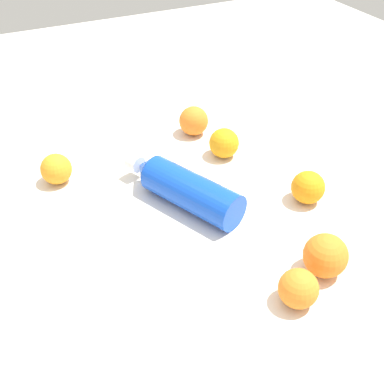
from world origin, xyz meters
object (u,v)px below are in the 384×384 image
at_px(orange_3, 298,289).
at_px(water_bottle, 183,187).
at_px(orange_2, 194,121).
at_px(orange_1, 56,169).
at_px(orange_5, 325,256).
at_px(orange_4, 224,143).
at_px(orange_0, 308,187).

bearing_deg(orange_3, water_bottle, -170.01).
bearing_deg(orange_2, orange_1, -80.71).
relative_size(water_bottle, orange_5, 3.63).
bearing_deg(orange_2, orange_3, -8.55).
relative_size(orange_4, orange_5, 0.90).
distance_m(orange_0, orange_2, 0.35).
distance_m(orange_2, orange_5, 0.52).
bearing_deg(orange_3, orange_2, 171.45).
bearing_deg(orange_1, orange_0, 57.18).
bearing_deg(orange_2, orange_4, 8.76).
distance_m(orange_2, orange_3, 0.56).
xyz_separation_m(orange_0, orange_2, (-0.34, -0.09, 0.00)).
bearing_deg(orange_5, orange_4, 176.88).
relative_size(orange_3, orange_5, 0.85).
bearing_deg(water_bottle, orange_3, 165.80).
relative_size(orange_0, orange_5, 0.89).
height_order(orange_0, orange_5, orange_5).
distance_m(orange_3, orange_4, 0.44).
bearing_deg(water_bottle, orange_5, -178.21).
height_order(orange_2, orange_5, orange_5).
relative_size(orange_0, orange_2, 0.95).
xyz_separation_m(water_bottle, orange_4, (-0.12, 0.16, -0.00)).
relative_size(orange_2, orange_5, 0.94).
relative_size(orange_2, orange_3, 1.10).
distance_m(orange_1, orange_2, 0.35).
relative_size(orange_3, orange_4, 0.95).
xyz_separation_m(orange_0, orange_4, (-0.22, -0.07, 0.00)).
bearing_deg(water_bottle, orange_1, 25.47).
bearing_deg(orange_1, orange_3, 28.38).
relative_size(water_bottle, orange_1, 4.19).
bearing_deg(orange_3, orange_4, 166.74).
bearing_deg(orange_1, orange_4, 80.24).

